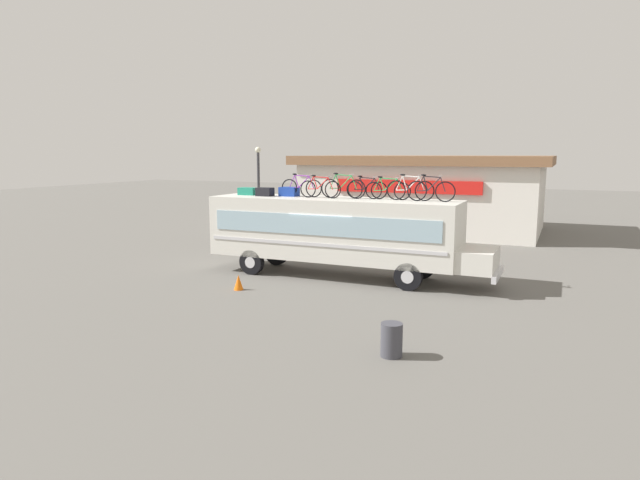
{
  "coord_description": "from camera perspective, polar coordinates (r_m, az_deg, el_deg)",
  "views": [
    {
      "loc": [
        8.11,
        -19.22,
        4.7
      ],
      "look_at": [
        -0.52,
        0.0,
        1.38
      ],
      "focal_mm": 30.83,
      "sensor_mm": 36.0,
      "label": 1
    }
  ],
  "objects": [
    {
      "name": "rooftop_bicycle_2",
      "position": [
        21.07,
        0.01,
        5.38
      ],
      "size": [
        1.7,
        0.44,
        0.88
      ],
      "color": "black",
      "rests_on": "bus"
    },
    {
      "name": "rooftop_bicycle_3",
      "position": [
        20.89,
        2.41,
        5.43
      ],
      "size": [
        1.81,
        0.44,
        0.97
      ],
      "color": "black",
      "rests_on": "bus"
    },
    {
      "name": "rooftop_bicycle_6",
      "position": [
        20.2,
        9.33,
        5.19
      ],
      "size": [
        1.77,
        0.44,
        0.95
      ],
      "color": "black",
      "rests_on": "bus"
    },
    {
      "name": "roadside_building",
      "position": [
        34.98,
        10.89,
        4.91
      ],
      "size": [
        14.63,
        9.5,
        4.57
      ],
      "color": "silver",
      "rests_on": "ground"
    },
    {
      "name": "luggage_bag_1",
      "position": [
        22.86,
        -7.49,
        5.04
      ],
      "size": [
        0.74,
        0.46,
        0.3
      ],
      "primitive_type": "cube",
      "color": "#1E7F66",
      "rests_on": "bus"
    },
    {
      "name": "rooftop_bicycle_4",
      "position": [
        20.84,
        4.86,
        5.3
      ],
      "size": [
        1.63,
        0.44,
        0.87
      ],
      "color": "black",
      "rests_on": "bus"
    },
    {
      "name": "bus",
      "position": [
        20.98,
        1.82,
        1.02
      ],
      "size": [
        11.06,
        2.4,
        3.02
      ],
      "color": "silver",
      "rests_on": "ground"
    },
    {
      "name": "street_lamp",
      "position": [
        28.18,
        -6.39,
        5.32
      ],
      "size": [
        0.3,
        0.3,
        5.03
      ],
      "color": "#38383D",
      "rests_on": "ground"
    },
    {
      "name": "trash_bin",
      "position": [
        13.12,
        7.43,
        -10.23
      ],
      "size": [
        0.51,
        0.51,
        0.8
      ],
      "primitive_type": "cylinder",
      "color": "#3F3F47",
      "rests_on": "ground"
    },
    {
      "name": "traffic_cone",
      "position": [
        19.37,
        -8.46,
        -4.37
      ],
      "size": [
        0.33,
        0.33,
        0.53
      ],
      "primitive_type": "cone",
      "color": "orange",
      "rests_on": "ground"
    },
    {
      "name": "luggage_bag_3",
      "position": [
        22.05,
        -3.22,
        5.04
      ],
      "size": [
        0.71,
        0.52,
        0.36
      ],
      "primitive_type": "cube",
      "color": "#193899",
      "rests_on": "bus"
    },
    {
      "name": "rooftop_bicycle_7",
      "position": [
        19.89,
        11.43,
        5.08
      ],
      "size": [
        1.73,
        0.44,
        0.96
      ],
      "color": "black",
      "rests_on": "bus"
    },
    {
      "name": "ground_plane",
      "position": [
        21.38,
        1.28,
        -3.73
      ],
      "size": [
        120.0,
        120.0,
        0.0
      ],
      "primitive_type": "plane",
      "color": "#605E59"
    },
    {
      "name": "luggage_bag_2",
      "position": [
        22.15,
        -5.74,
        5.0
      ],
      "size": [
        0.64,
        0.44,
        0.34
      ],
      "primitive_type": "cube",
      "color": "black",
      "rests_on": "bus"
    },
    {
      "name": "rooftop_bicycle_5",
      "position": [
        20.47,
        7.04,
        5.19
      ],
      "size": [
        1.74,
        0.44,
        0.86
      ],
      "color": "black",
      "rests_on": "bus"
    },
    {
      "name": "rooftop_bicycle_1",
      "position": [
        21.66,
        -1.95,
        5.51
      ],
      "size": [
        1.75,
        0.44,
        0.91
      ],
      "color": "black",
      "rests_on": "bus"
    }
  ]
}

